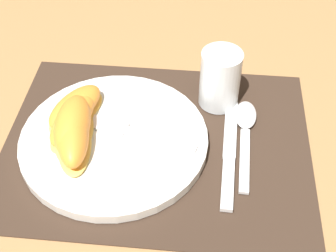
# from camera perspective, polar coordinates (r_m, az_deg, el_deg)

# --- Properties ---
(ground_plane) EXTENTS (3.00, 3.00, 0.00)m
(ground_plane) POSITION_cam_1_polar(r_m,az_deg,el_deg) (0.71, -1.36, -2.21)
(ground_plane) COLOR #A37547
(placemat) EXTENTS (0.46, 0.35, 0.00)m
(placemat) POSITION_cam_1_polar(r_m,az_deg,el_deg) (0.70, -1.36, -2.11)
(placemat) COLOR #38281E
(placemat) RESTS_ON ground_plane
(plate) EXTENTS (0.28, 0.28, 0.02)m
(plate) POSITION_cam_1_polar(r_m,az_deg,el_deg) (0.70, -6.58, -1.71)
(plate) COLOR white
(plate) RESTS_ON placemat
(juice_glass) EXTENTS (0.06, 0.06, 0.10)m
(juice_glass) POSITION_cam_1_polar(r_m,az_deg,el_deg) (0.74, 6.33, 5.41)
(juice_glass) COLOR silver
(juice_glass) RESTS_ON placemat
(knife) EXTENTS (0.03, 0.23, 0.01)m
(knife) POSITION_cam_1_polar(r_m,az_deg,el_deg) (0.69, 7.50, -2.86)
(knife) COLOR silver
(knife) RESTS_ON placemat
(spoon) EXTENTS (0.04, 0.18, 0.01)m
(spoon) POSITION_cam_1_polar(r_m,az_deg,el_deg) (0.73, 9.41, -0.01)
(spoon) COLOR silver
(spoon) RESTS_ON placemat
(fork) EXTENTS (0.18, 0.06, 0.00)m
(fork) POSITION_cam_1_polar(r_m,az_deg,el_deg) (0.69, -4.59, -0.70)
(fork) COLOR silver
(fork) RESTS_ON plate
(citrus_wedge_0) EXTENTS (0.10, 0.12, 0.03)m
(citrus_wedge_0) POSITION_cam_1_polar(r_m,az_deg,el_deg) (0.72, -11.22, 2.21)
(citrus_wedge_0) COLOR #F7C656
(citrus_wedge_0) RESTS_ON plate
(citrus_wedge_1) EXTENTS (0.08, 0.13, 0.04)m
(citrus_wedge_1) POSITION_cam_1_polar(r_m,az_deg,el_deg) (0.71, -11.47, 0.78)
(citrus_wedge_1) COLOR #F7C656
(citrus_wedge_1) RESTS_ON plate
(citrus_wedge_2) EXTENTS (0.06, 0.12, 0.05)m
(citrus_wedge_2) POSITION_cam_1_polar(r_m,az_deg,el_deg) (0.69, -11.51, -0.02)
(citrus_wedge_2) COLOR #F7C656
(citrus_wedge_2) RESTS_ON plate
(citrus_wedge_3) EXTENTS (0.08, 0.14, 0.04)m
(citrus_wedge_3) POSITION_cam_1_polar(r_m,az_deg,el_deg) (0.68, -11.50, -1.11)
(citrus_wedge_3) COLOR #F7C656
(citrus_wedge_3) RESTS_ON plate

